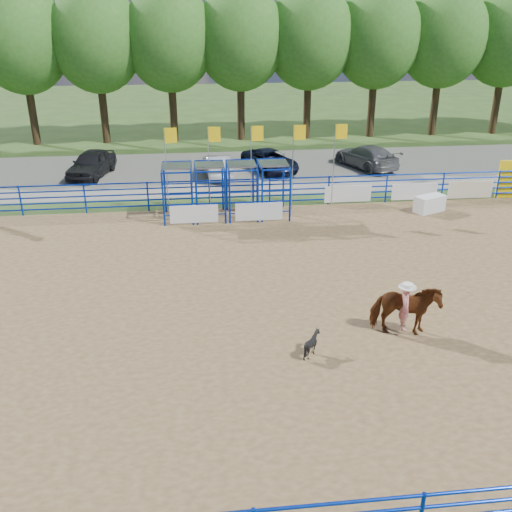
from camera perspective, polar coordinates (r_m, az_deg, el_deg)
The scene contains 13 objects.
ground at distance 19.76m, azimuth 5.27°, elevation -4.39°, with size 120.00×120.00×0.00m, color #395622.
arena_dirt at distance 19.75m, azimuth 5.27°, elevation -4.37°, with size 30.00×20.00×0.02m, color olive.
gravel_strip at distance 35.47m, azimuth -0.17°, elevation 8.57°, with size 40.00×10.00×0.01m, color gray.
announcer_table at distance 29.22m, azimuth 16.97°, elevation 5.03°, with size 1.51×0.70×0.80m, color silver.
horse_and_rider at distance 17.82m, azimuth 14.69°, elevation -5.02°, with size 2.16×1.33×2.43m.
calf at distance 16.63m, azimuth 5.61°, elevation -8.72°, with size 0.59×0.67×0.74m, color black.
car_a at distance 35.39m, azimuth -16.14°, elevation 8.88°, with size 1.78×4.43×1.51m, color black.
car_b at distance 34.00m, azimuth -3.90°, elevation 8.98°, with size 1.36×3.90×1.29m, color #95989D.
car_c at distance 35.24m, azimuth 1.42°, elevation 9.52°, with size 2.07×4.50×1.25m, color black.
car_d at distance 36.59m, azimuth 10.96°, elevation 9.75°, with size 1.95×4.80×1.39m, color slate.
perimeter_fence at distance 19.42m, azimuth 5.35°, elevation -2.44°, with size 30.10×20.10×1.50m.
chute_assembly at distance 27.15m, azimuth -2.28°, elevation 6.53°, with size 19.32×2.41×4.20m.
treeline at distance 43.23m, azimuth -1.59°, elevation 21.41°, with size 56.40×6.40×11.24m.
Camera 1 is at (-3.75, -17.03, 9.28)m, focal length 40.00 mm.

